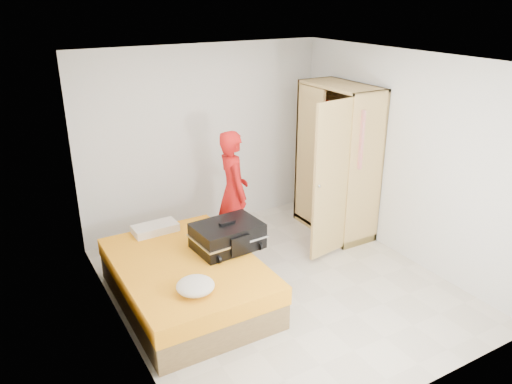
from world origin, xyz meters
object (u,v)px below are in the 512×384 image
bed (187,281)px  suitcase (228,236)px  round_cushion (195,286)px  wardrobe (336,165)px  person (233,192)px

bed → suitcase: size_ratio=2.56×
suitcase → round_cushion: bearing=-139.8°
round_cushion → wardrobe: bearing=24.4°
bed → round_cushion: round_cushion is taller
suitcase → round_cushion: (-0.69, -0.67, -0.07)m
person → wardrobe: bearing=-90.8°
person → round_cushion: (-1.17, -1.44, -0.25)m
wardrobe → round_cushion: wardrobe is taller
wardrobe → round_cushion: size_ratio=5.60×
wardrobe → person: (-1.48, 0.24, -0.18)m
suitcase → round_cushion: 0.96m
bed → person: size_ratio=1.24×
wardrobe → suitcase: 2.06m
bed → suitcase: 0.67m
person → bed: bearing=137.3°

